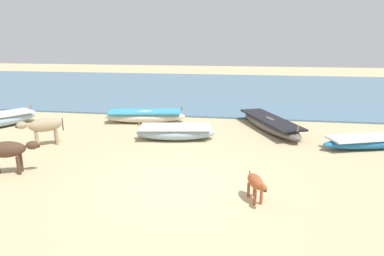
# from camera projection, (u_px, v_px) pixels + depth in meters

# --- Properties ---
(ground) EXTENTS (80.00, 80.00, 0.00)m
(ground) POSITION_uv_depth(u_px,v_px,m) (182.00, 184.00, 8.88)
(ground) COLOR tan
(sea_water) EXTENTS (60.00, 20.00, 0.08)m
(sea_water) POSITION_uv_depth(u_px,v_px,m) (224.00, 88.00, 25.71)
(sea_water) COLOR slate
(sea_water) RESTS_ON ground
(fishing_boat_3) EXTENTS (3.90, 1.76, 0.74)m
(fishing_boat_3) POSITION_uv_depth(u_px,v_px,m) (145.00, 116.00, 15.35)
(fishing_boat_3) COLOR beige
(fishing_boat_3) RESTS_ON ground
(fishing_boat_4) EXTENTS (2.80, 4.62, 0.72)m
(fishing_boat_4) POSITION_uv_depth(u_px,v_px,m) (270.00, 124.00, 14.01)
(fishing_boat_4) COLOR #5B5651
(fishing_boat_4) RESTS_ON ground
(fishing_boat_6) EXTENTS (3.20, 1.56, 0.74)m
(fishing_boat_6) POSITION_uv_depth(u_px,v_px,m) (175.00, 132.00, 12.72)
(fishing_boat_6) COLOR #8CA5B7
(fishing_boat_6) RESTS_ON ground
(cow_adult_dark) EXTENTS (1.46, 0.82, 0.98)m
(cow_adult_dark) POSITION_uv_depth(u_px,v_px,m) (8.00, 151.00, 9.35)
(cow_adult_dark) COLOR #4C3323
(cow_adult_dark) RESTS_ON ground
(calf_far_rust) EXTENTS (0.54, 0.98, 0.65)m
(calf_far_rust) POSITION_uv_depth(u_px,v_px,m) (256.00, 183.00, 7.80)
(calf_far_rust) COLOR #9E4C28
(calf_far_rust) RESTS_ON ground
(cow_second_adult_dun) EXTENTS (1.38, 1.21, 1.02)m
(cow_second_adult_dun) POSITION_uv_depth(u_px,v_px,m) (44.00, 126.00, 11.85)
(cow_second_adult_dun) COLOR tan
(cow_second_adult_dun) RESTS_ON ground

